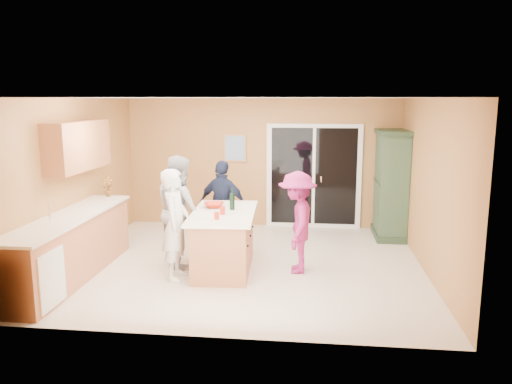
# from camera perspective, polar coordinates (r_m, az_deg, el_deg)

# --- Properties ---
(floor) EXTENTS (5.50, 5.50, 0.00)m
(floor) POSITION_cam_1_polar(r_m,az_deg,el_deg) (8.01, -1.16, -8.22)
(floor) COLOR white
(floor) RESTS_ON ground
(ceiling) EXTENTS (5.50, 5.00, 0.10)m
(ceiling) POSITION_cam_1_polar(r_m,az_deg,el_deg) (7.58, -1.23, 10.72)
(ceiling) COLOR white
(ceiling) RESTS_ON wall_back
(wall_back) EXTENTS (5.50, 0.10, 2.60)m
(wall_back) POSITION_cam_1_polar(r_m,az_deg,el_deg) (10.15, 0.69, 3.34)
(wall_back) COLOR tan
(wall_back) RESTS_ON ground
(wall_front) EXTENTS (5.50, 0.10, 2.60)m
(wall_front) POSITION_cam_1_polar(r_m,az_deg,el_deg) (5.27, -4.81, -3.54)
(wall_front) COLOR tan
(wall_front) RESTS_ON ground
(wall_left) EXTENTS (0.10, 5.00, 2.60)m
(wall_left) POSITION_cam_1_polar(r_m,az_deg,el_deg) (8.50, -19.90, 1.28)
(wall_left) COLOR tan
(wall_left) RESTS_ON ground
(wall_right) EXTENTS (0.10, 5.00, 2.60)m
(wall_right) POSITION_cam_1_polar(r_m,az_deg,el_deg) (7.82, 19.21, 0.55)
(wall_right) COLOR tan
(wall_right) RESTS_ON ground
(left_cabinet_run) EXTENTS (0.65, 3.05, 1.24)m
(left_cabinet_run) POSITION_cam_1_polar(r_m,az_deg,el_deg) (7.63, -20.93, -6.26)
(left_cabinet_run) COLOR #B76D47
(left_cabinet_run) RESTS_ON floor
(upper_cabinets) EXTENTS (0.35, 1.60, 0.75)m
(upper_cabinets) POSITION_cam_1_polar(r_m,az_deg,el_deg) (8.18, -19.67, 5.01)
(upper_cabinets) COLOR #B76D47
(upper_cabinets) RESTS_ON wall_left
(sliding_door) EXTENTS (1.90, 0.07, 2.10)m
(sliding_door) POSITION_cam_1_polar(r_m,az_deg,el_deg) (10.10, 6.60, 1.80)
(sliding_door) COLOR white
(sliding_door) RESTS_ON floor
(framed_picture) EXTENTS (0.46, 0.04, 0.56)m
(framed_picture) POSITION_cam_1_polar(r_m,az_deg,el_deg) (10.16, -2.42, 5.04)
(framed_picture) COLOR #A67C53
(framed_picture) RESTS_ON wall_back
(kitchen_island) EXTENTS (1.03, 1.78, 0.91)m
(kitchen_island) POSITION_cam_1_polar(r_m,az_deg,el_deg) (7.66, -3.69, -5.80)
(kitchen_island) COLOR #B76D47
(kitchen_island) RESTS_ON floor
(green_hutch) EXTENTS (0.58, 1.10, 2.02)m
(green_hutch) POSITION_cam_1_polar(r_m,az_deg,el_deg) (9.66, 15.17, 0.70)
(green_hutch) COLOR #243A26
(green_hutch) RESTS_ON floor
(woman_white) EXTENTS (0.41, 0.60, 1.62)m
(woman_white) POSITION_cam_1_polar(r_m,az_deg,el_deg) (7.27, -9.16, -3.68)
(woman_white) COLOR silver
(woman_white) RESTS_ON floor
(woman_grey) EXTENTS (1.01, 1.06, 1.73)m
(woman_grey) POSITION_cam_1_polar(r_m,az_deg,el_deg) (7.91, -8.68, -2.08)
(woman_grey) COLOR #9C9D9F
(woman_grey) RESTS_ON floor
(woman_navy) EXTENTS (0.98, 0.63, 1.55)m
(woman_navy) POSITION_cam_1_polar(r_m,az_deg,el_deg) (8.61, -3.79, -1.53)
(woman_navy) COLOR #1B1F3C
(woman_navy) RESTS_ON floor
(woman_magenta) EXTENTS (0.58, 1.00, 1.53)m
(woman_magenta) POSITION_cam_1_polar(r_m,az_deg,el_deg) (7.50, 4.72, -3.47)
(woman_magenta) COLOR #9C2254
(woman_magenta) RESTS_ON floor
(serving_bowl) EXTENTS (0.36, 0.36, 0.08)m
(serving_bowl) POSITION_cam_1_polar(r_m,az_deg,el_deg) (7.85, -4.83, -1.48)
(serving_bowl) COLOR red
(serving_bowl) RESTS_ON kitchen_island
(tulip_vase) EXTENTS (0.21, 0.16, 0.35)m
(tulip_vase) POSITION_cam_1_polar(r_m,az_deg,el_deg) (8.88, -16.60, 0.63)
(tulip_vase) COLOR red
(tulip_vase) RESTS_ON left_cabinet_run
(tumbler_near) EXTENTS (0.10, 0.10, 0.11)m
(tumbler_near) POSITION_cam_1_polar(r_m,az_deg,el_deg) (7.36, -3.85, -2.14)
(tumbler_near) COLOR red
(tumbler_near) RESTS_ON kitchen_island
(tumbler_far) EXTENTS (0.09, 0.09, 0.10)m
(tumbler_far) POSITION_cam_1_polar(r_m,az_deg,el_deg) (7.08, -4.53, -2.71)
(tumbler_far) COLOR red
(tumbler_far) RESTS_ON kitchen_island
(wine_bottle) EXTENTS (0.08, 0.08, 0.34)m
(wine_bottle) POSITION_cam_1_polar(r_m,az_deg,el_deg) (7.66, -2.74, -1.06)
(wine_bottle) COLOR black
(wine_bottle) RESTS_ON kitchen_island
(white_plate) EXTENTS (0.23, 0.23, 0.01)m
(white_plate) POSITION_cam_1_polar(r_m,az_deg,el_deg) (7.11, -6.54, -3.05)
(white_plate) COLOR silver
(white_plate) RESTS_ON kitchen_island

